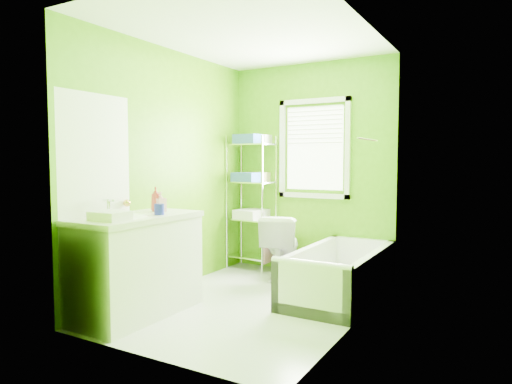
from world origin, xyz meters
The scene contains 9 objects.
ground centered at (0.00, 0.00, 0.00)m, with size 2.90×2.90×0.00m, color silver.
room_envelope centered at (0.00, 0.00, 1.55)m, with size 2.14×2.94×2.62m.
window centered at (0.05, 1.42, 1.61)m, with size 0.92×0.05×1.22m.
door centered at (-1.04, -1.00, 1.00)m, with size 0.09×0.80×2.00m.
right_wall_decor centered at (1.04, -0.02, 1.32)m, with size 0.04×1.48×1.17m.
bathtub centered at (0.67, 0.61, 0.17)m, with size 0.76×1.62×0.52m.
toilet centered at (-0.21, 1.04, 0.38)m, with size 0.42×0.74×0.76m, color white.
vanity centered at (-0.75, -0.81, 0.48)m, with size 0.62×1.22×1.15m.
wire_shelf_unit centered at (-0.72, 1.26, 1.06)m, with size 0.60×0.48×1.73m.
Camera 1 is at (2.20, -3.82, 1.41)m, focal length 32.00 mm.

